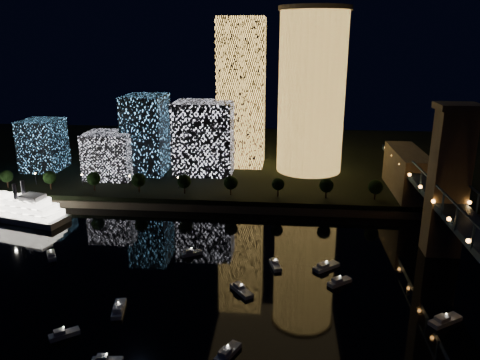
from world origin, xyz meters
name	(u,v)px	position (x,y,z in m)	size (l,w,h in m)	color
ground	(230,329)	(0.00, 0.00, 0.00)	(520.00, 520.00, 0.00)	black
far_bank	(263,159)	(0.00, 160.00, 2.50)	(420.00, 160.00, 5.00)	black
seawall	(253,208)	(0.00, 82.00, 1.50)	(420.00, 6.00, 3.00)	#6B5E4C
tower_cylindrical	(312,92)	(24.54, 130.89, 44.20)	(34.00, 34.00, 78.15)	#EEB04C
tower_rectangular	(242,93)	(-10.27, 140.29, 41.98)	(23.24, 23.24, 73.95)	#EEB04C
midrise_blocks	(148,140)	(-54.44, 119.78, 21.08)	(104.63, 35.76, 37.79)	silver
riverboat	(5,207)	(-98.65, 66.58, 4.13)	(54.41, 23.39, 16.10)	silver
motorboats	(238,298)	(0.64, 13.57, 0.81)	(125.13, 59.23, 2.78)	silver
esplanade_trees	(189,181)	(-28.08, 88.00, 10.47)	(165.86, 6.11, 8.55)	black
street_lamps	(178,180)	(-34.00, 94.00, 9.02)	(132.70, 0.70, 5.65)	black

